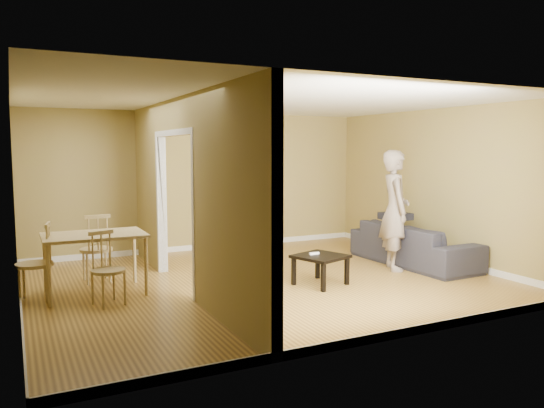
{
  "coord_description": "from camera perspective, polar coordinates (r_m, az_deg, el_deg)",
  "views": [
    {
      "loc": [
        -3.27,
        -6.85,
        1.91
      ],
      "look_at": [
        0.2,
        0.2,
        1.1
      ],
      "focal_mm": 35.0,
      "sensor_mm": 36.0,
      "label": 1
    }
  ],
  "objects": [
    {
      "name": "room_shell",
      "position": [
        7.61,
        -0.69,
        1.29
      ],
      "size": [
        6.5,
        6.5,
        6.5
      ],
      "color": "#B88F3A",
      "rests_on": "ground"
    },
    {
      "name": "partition",
      "position": [
        7.18,
        -9.36,
        0.94
      ],
      "size": [
        0.22,
        5.5,
        2.6
      ],
      "primitive_type": null,
      "color": "olive",
      "rests_on": "ground"
    },
    {
      "name": "wall_speaker",
      "position": [
        10.66,
        0.36,
        5.83
      ],
      "size": [
        0.1,
        0.1,
        0.1
      ],
      "primitive_type": "cube",
      "color": "black",
      "rests_on": "room_shell"
    },
    {
      "name": "sofa",
      "position": [
        9.15,
        14.99,
        -3.53
      ],
      "size": [
        2.36,
        1.06,
        0.89
      ],
      "primitive_type": "imported",
      "rotation": [
        0.0,
        0.0,
        1.6
      ],
      "color": "#242327",
      "rests_on": "ground"
    },
    {
      "name": "person",
      "position": [
        8.6,
        13.1,
        0.44
      ],
      "size": [
        1.0,
        0.91,
        2.24
      ],
      "primitive_type": "imported",
      "rotation": [
        0.0,
        0.0,
        1.15
      ],
      "color": "slate",
      "rests_on": "ground"
    },
    {
      "name": "bookshelf",
      "position": [
        10.17,
        -5.13,
        0.89
      ],
      "size": [
        0.87,
        0.38,
        2.06
      ],
      "color": "white",
      "rests_on": "ground"
    },
    {
      "name": "paper_box_navy_a",
      "position": [
        10.16,
        -5.17,
        -1.84
      ],
      "size": [
        0.45,
        0.29,
        0.23
      ],
      "primitive_type": "cube",
      "color": "navy",
      "rests_on": "bookshelf"
    },
    {
      "name": "paper_box_teal",
      "position": [
        10.11,
        -5.24,
        0.43
      ],
      "size": [
        0.45,
        0.3,
        0.23
      ],
      "primitive_type": "cube",
      "color": "#0B625C",
      "rests_on": "bookshelf"
    },
    {
      "name": "paper_box_navy_b",
      "position": [
        10.09,
        -5.12,
        2.66
      ],
      "size": [
        0.41,
        0.27,
        0.21
      ],
      "primitive_type": "cube",
      "color": "navy",
      "rests_on": "bookshelf"
    },
    {
      "name": "paper_box_navy_c",
      "position": [
        10.09,
        -5.0,
        3.76
      ],
      "size": [
        0.39,
        0.25,
        0.2
      ],
      "primitive_type": "cube",
      "color": "navy",
      "rests_on": "bookshelf"
    },
    {
      "name": "coffee_table",
      "position": [
        7.55,
        5.23,
        -5.98
      ],
      "size": [
        0.64,
        0.64,
        0.43
      ],
      "rotation": [
        0.0,
        0.0,
        0.34
      ],
      "color": "black",
      "rests_on": "ground"
    },
    {
      "name": "game_controller",
      "position": [
        7.57,
        4.55,
        -5.31
      ],
      "size": [
        0.15,
        0.04,
        0.03
      ],
      "primitive_type": "cube",
      "color": "white",
      "rests_on": "coffee_table"
    },
    {
      "name": "dining_table",
      "position": [
        7.37,
        -18.58,
        -3.66
      ],
      "size": [
        1.29,
        0.86,
        0.81
      ],
      "rotation": [
        0.0,
        0.0,
        -0.0
      ],
      "color": "#D3C17C",
      "rests_on": "ground"
    },
    {
      "name": "chair_left",
      "position": [
        7.34,
        -24.21,
        -5.73
      ],
      "size": [
        0.53,
        0.53,
        1.0
      ],
      "primitive_type": null,
      "rotation": [
        0.0,
        0.0,
        -1.75
      ],
      "color": "tan",
      "rests_on": "ground"
    },
    {
      "name": "chair_near",
      "position": [
        6.85,
        -17.22,
        -6.64
      ],
      "size": [
        0.52,
        0.52,
        0.91
      ],
      "primitive_type": null,
      "rotation": [
        0.0,
        0.0,
        0.3
      ],
      "color": "tan",
      "rests_on": "ground"
    },
    {
      "name": "chair_far",
      "position": [
        8.08,
        -18.39,
        -4.46
      ],
      "size": [
        0.47,
        0.47,
        1.0
      ],
      "primitive_type": null,
      "rotation": [
        0.0,
        0.0,
        3.18
      ],
      "color": "tan",
      "rests_on": "ground"
    }
  ]
}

